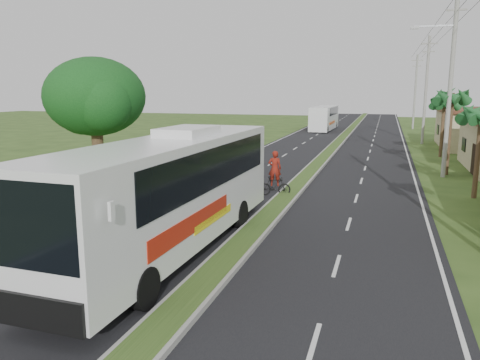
% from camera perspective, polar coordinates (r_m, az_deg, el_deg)
% --- Properties ---
extents(ground, '(180.00, 180.00, 0.00)m').
position_cam_1_polar(ground, '(16.32, -0.79, -9.13)').
color(ground, '#2E481A').
rests_on(ground, ground).
extents(road_asphalt, '(14.00, 160.00, 0.02)m').
position_cam_1_polar(road_asphalt, '(35.34, 9.33, 1.70)').
color(road_asphalt, black).
rests_on(road_asphalt, ground).
extents(median_strip, '(1.20, 160.00, 0.18)m').
position_cam_1_polar(median_strip, '(35.32, 9.33, 1.84)').
color(median_strip, gray).
rests_on(median_strip, ground).
extents(lane_edge_left, '(0.12, 160.00, 0.01)m').
position_cam_1_polar(lane_edge_left, '(36.85, -1.04, 2.20)').
color(lane_edge_left, silver).
rests_on(lane_edge_left, ground).
extents(lane_edge_right, '(0.12, 160.00, 0.01)m').
position_cam_1_polar(lane_edge_right, '(35.07, 20.23, 1.07)').
color(lane_edge_right, silver).
rests_on(lane_edge_right, ground).
extents(palm_verge_c, '(2.40, 2.40, 5.85)m').
position_cam_1_polar(palm_verge_c, '(33.81, 24.48, 9.17)').
color(palm_verge_c, '#473321').
rests_on(palm_verge_c, ground).
extents(palm_verge_d, '(2.40, 2.40, 5.25)m').
position_cam_1_polar(palm_verge_d, '(42.82, 23.65, 8.63)').
color(palm_verge_d, '#473321').
rests_on(palm_verge_d, ground).
extents(shade_tree, '(6.30, 6.00, 7.54)m').
position_cam_1_polar(shade_tree, '(29.83, -17.41, 9.35)').
color(shade_tree, '#473321').
rests_on(shade_tree, ground).
extents(utility_pole_b, '(3.20, 0.28, 12.00)m').
position_cam_1_polar(utility_pole_b, '(32.78, 24.27, 11.15)').
color(utility_pole_b, gray).
rests_on(utility_pole_b, ground).
extents(utility_pole_c, '(1.60, 0.28, 11.00)m').
position_cam_1_polar(utility_pole_c, '(52.70, 21.72, 10.26)').
color(utility_pole_c, gray).
rests_on(utility_pole_c, ground).
extents(utility_pole_d, '(1.60, 0.28, 10.50)m').
position_cam_1_polar(utility_pole_d, '(72.66, 20.58, 10.12)').
color(utility_pole_d, gray).
rests_on(utility_pole_d, ground).
extents(coach_bus_main, '(3.09, 13.30, 4.28)m').
position_cam_1_polar(coach_bus_main, '(16.21, -8.14, -0.73)').
color(coach_bus_main, white).
rests_on(coach_bus_main, ground).
extents(coach_bus_far, '(2.76, 11.45, 3.32)m').
position_cam_1_polar(coach_bus_far, '(67.45, 10.26, 7.61)').
color(coach_bus_far, white).
rests_on(coach_bus_far, ground).
extents(motorcyclist, '(1.78, 0.80, 2.44)m').
position_cam_1_polar(motorcyclist, '(25.00, 4.24, 0.11)').
color(motorcyclist, black).
rests_on(motorcyclist, ground).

